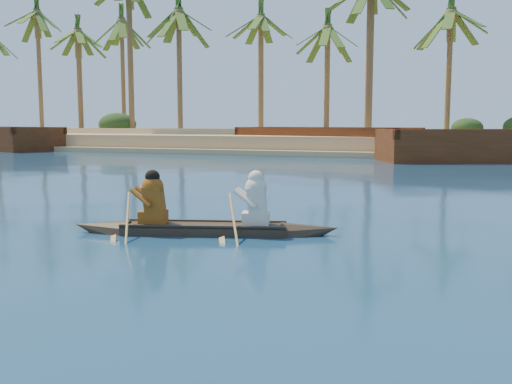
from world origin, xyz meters
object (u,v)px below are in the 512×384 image
(barge_left, at_px, (2,140))
(barge_right, at_px, (494,148))
(canoe, at_px, (204,220))
(barge_mid, at_px, (325,143))

(barge_left, height_order, barge_right, barge_left)
(canoe, bearing_deg, barge_left, 123.42)
(canoe, distance_m, barge_left, 42.47)
(barge_mid, height_order, barge_right, barge_mid)
(barge_right, bearing_deg, barge_mid, 133.42)
(canoe, bearing_deg, barge_mid, 83.30)
(barge_left, height_order, barge_mid, barge_mid)
(barge_left, xyz_separation_m, barge_right, (38.59, -1.43, -0.02))
(canoe, bearing_deg, barge_right, 60.29)
(barge_right, bearing_deg, barge_left, 154.90)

